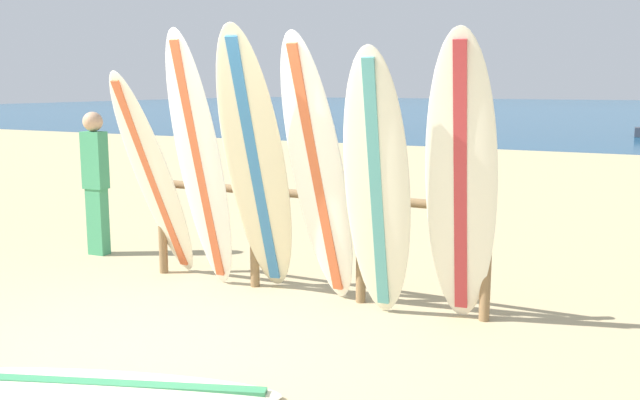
% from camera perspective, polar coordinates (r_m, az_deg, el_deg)
% --- Properties ---
extents(ground_plane, '(120.00, 120.00, 0.00)m').
position_cam_1_polar(ground_plane, '(5.53, -13.78, -11.83)').
color(ground_plane, tan).
extents(ocean_water, '(120.00, 80.00, 0.01)m').
position_cam_1_polar(ocean_water, '(62.01, 23.76, 6.72)').
color(ocean_water, navy).
rests_on(ocean_water, ground).
extents(surfboard_rack, '(3.51, 0.09, 1.11)m').
position_cam_1_polar(surfboard_rack, '(6.59, -1.17, -1.69)').
color(surfboard_rack, olive).
rests_on(surfboard_rack, ground).
extents(surfboard_leaning_far_left, '(0.59, 1.02, 2.12)m').
position_cam_1_polar(surfboard_leaning_far_left, '(7.17, -13.35, 1.77)').
color(surfboard_leaning_far_left, white).
rests_on(surfboard_leaning_far_left, ground).
extents(surfboard_leaning_left, '(0.51, 0.83, 2.47)m').
position_cam_1_polar(surfboard_leaning_left, '(6.64, -9.69, 2.84)').
color(surfboard_leaning_left, white).
rests_on(surfboard_leaning_left, ground).
extents(surfboard_leaning_center_left, '(0.79, 1.28, 2.48)m').
position_cam_1_polar(surfboard_leaning_center_left, '(6.28, -5.19, 2.59)').
color(surfboard_leaning_center_left, beige).
rests_on(surfboard_leaning_center_left, ground).
extents(surfboard_leaning_center, '(0.57, 0.94, 2.41)m').
position_cam_1_polar(surfboard_leaning_center, '(6.04, -0.14, 2.06)').
color(surfboard_leaning_center, white).
rests_on(surfboard_leaning_center, ground).
extents(surfboard_leaning_center_right, '(0.61, 0.71, 2.28)m').
position_cam_1_polar(surfboard_leaning_center_right, '(5.75, 4.66, 1.01)').
color(surfboard_leaning_center_right, silver).
rests_on(surfboard_leaning_center_right, ground).
extents(surfboard_leaning_right, '(0.65, 0.70, 2.41)m').
position_cam_1_polar(surfboard_leaning_right, '(5.71, 11.37, 1.45)').
color(surfboard_leaning_right, white).
rests_on(surfboard_leaning_right, ground).
extents(surfboard_lying_on_sand, '(2.69, 1.41, 0.08)m').
position_cam_1_polar(surfboard_lying_on_sand, '(4.97, -18.86, -14.12)').
color(surfboard_lying_on_sand, beige).
rests_on(surfboard_lying_on_sand, ground).
extents(beachgoer_standing, '(0.28, 0.23, 1.67)m').
position_cam_1_polar(beachgoer_standing, '(8.53, -17.75, 1.80)').
color(beachgoer_standing, '#3F9966').
rests_on(beachgoer_standing, ground).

